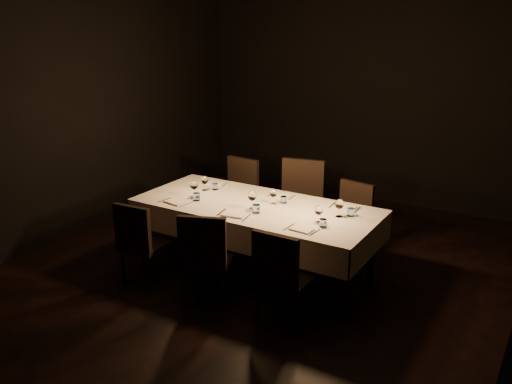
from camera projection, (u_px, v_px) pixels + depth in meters
The scene contains 14 objects.
room at pixel (256, 134), 5.35m from camera, with size 5.01×6.01×3.01m.
dining_table at pixel (256, 212), 5.60m from camera, with size 2.52×1.12×0.76m.
chair_near_left at pixel (140, 239), 5.42m from camera, with size 0.45×0.45×0.87m.
place_setting_near_left at pixel (189, 193), 5.72m from camera, with size 0.34×0.41×0.18m.
chair_near_center at pixel (206, 255), 5.01m from camera, with size 0.57×0.57×0.92m.
place_setting_near_center at pixel (248, 204), 5.36m from camera, with size 0.36×0.41×0.19m.
chair_near_right at pixel (281, 274), 4.65m from camera, with size 0.44×0.44×0.90m.
place_setting_near_right at pixel (315, 219), 5.00m from camera, with size 0.31×0.39×0.17m.
chair_far_left at pixel (238, 193), 6.74m from camera, with size 0.48×0.48×0.94m.
place_setting_far_left at pixel (210, 183), 6.10m from camera, with size 0.31×0.39×0.17m.
chair_far_center at pixel (300, 201), 6.28m from camera, with size 0.60×0.60×1.04m.
place_setting_far_center at pixel (278, 195), 5.66m from camera, with size 0.29×0.39×0.16m.
chair_far_right at pixel (351, 217), 6.01m from camera, with size 0.49×0.49×0.87m.
place_setting_far_right at pixel (344, 207), 5.30m from camera, with size 0.32×0.40×0.18m.
Camera 1 is at (2.72, -4.50, 2.61)m, focal length 38.00 mm.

